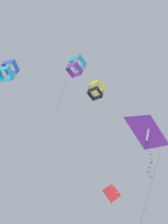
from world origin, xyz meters
TOP-DOWN VIEW (x-y plane):
  - kite_diamond_far_centre at (6.20, 6.05)m, footprint 1.98×0.60m
  - kite_box_low_drifter at (-5.03, -2.28)m, footprint 2.87×2.55m
  - kite_box_highest at (0.38, -5.40)m, footprint 1.91×1.61m
  - kite_box_upper_right at (2.49, -3.15)m, footprint 1.57×1.58m
  - kite_delta_near_right at (4.37, -6.05)m, footprint 2.76×1.89m

SIDE VIEW (x-z plane):
  - kite_delta_near_right at x=4.37m, z-range 30.08..36.70m
  - kite_diamond_far_centre at x=6.20m, z-range 37.32..39.57m
  - kite_box_highest at x=0.38m, z-range 37.35..43.75m
  - kite_box_upper_right at x=2.49m, z-range 40.57..42.22m
  - kite_box_low_drifter at x=-5.03m, z-range 39.33..47.17m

